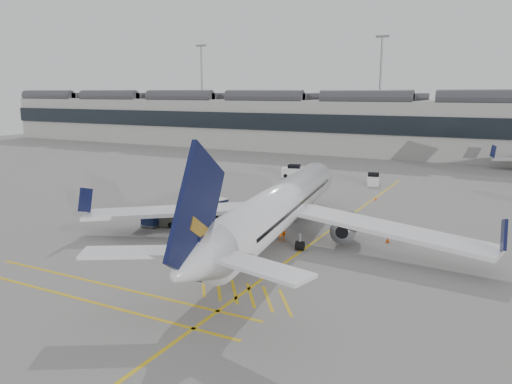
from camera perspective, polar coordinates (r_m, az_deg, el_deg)
The scene contains 17 objects.
ground at distance 43.30m, azimuth -8.63°, elevation -5.78°, with size 220.00×220.00×0.00m, color gray.
terminal at distance 108.20m, azimuth 14.57°, elevation 7.55°, with size 200.00×20.45×12.40m.
light_masts at distance 122.10m, azimuth 15.56°, elevation 11.82°, with size 113.00×0.60×25.45m.
apron_markings at distance 47.37m, azimuth 8.57°, elevation -4.27°, with size 0.25×60.00×0.01m, color gold.
airliner_main at distance 42.50m, azimuth 2.51°, elevation -1.80°, with size 34.72×38.20×10.20m.
belt_loader at distance 52.06m, azimuth 1.82°, elevation -2.06°, with size 5.08×3.02×2.02m.
baggage_cart_a at distance 45.95m, azimuth -4.40°, elevation -3.47°, with size 1.75×1.49×1.73m.
baggage_cart_b at distance 52.74m, azimuth -4.19°, elevation -1.57°, with size 1.84×1.64×1.66m.
baggage_cart_c at distance 47.23m, azimuth -5.43°, elevation -3.15°, with size 1.91×1.75×1.63m.
baggage_cart_d at distance 48.68m, azimuth -11.90°, elevation -2.85°, with size 1.65×1.36×1.72m.
ramp_agent_a at distance 43.25m, azimuth 3.03°, elevation -4.30°, with size 0.73×0.48×2.01m, color orange.
ramp_agent_b at distance 48.25m, azimuth -0.78°, elevation -2.91°, with size 0.75×0.59×1.55m, color orange.
pushback_tug at distance 48.93m, azimuth -10.28°, elevation -3.04°, with size 2.81×1.97×1.46m.
safety_cone_nose at distance 61.02m, azimuth 13.54°, elevation -0.72°, with size 0.32×0.32×0.44m, color #F24C0A.
safety_cone_engine at distance 44.35m, azimuth 14.81°, elevation -5.32°, with size 0.33×0.33×0.46m, color #F24C0A.
service_van_left at distance 75.55m, azimuth 4.40°, elevation 2.33°, with size 4.05×2.80×1.89m.
service_van_mid at distance 71.12m, azimuth 13.25°, elevation 1.40°, with size 2.34×3.47×1.63m.
Camera 1 is at (24.74, -33.20, 12.68)m, focal length 35.00 mm.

